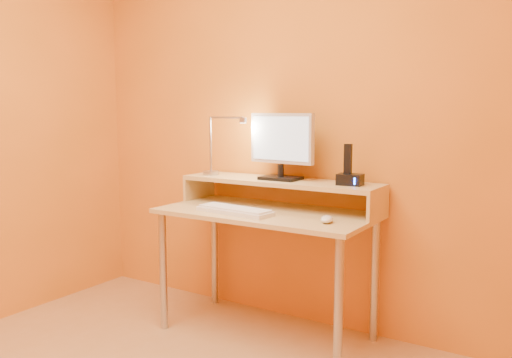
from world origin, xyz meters
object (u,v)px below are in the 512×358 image
Objects in this scene: lamp_base at (211,173)px; mouse at (327,219)px; monitor_panel at (282,138)px; keyboard at (235,211)px; phone_dock at (350,179)px; remote_control at (216,208)px.

mouse is at bearing -14.45° from lamp_base.
monitor_panel is 0.51m from keyboard.
phone_dock is at bearing 5.09° from monitor_panel.
phone_dock is at bearing 69.27° from mouse.
monitor_panel is 0.94× the size of keyboard.
mouse is at bearing -26.82° from monitor_panel.
remote_control is (-0.68, 0.00, -0.01)m from mouse.
remote_control is (-0.70, -0.26, -0.18)m from phone_dock.
phone_dock is 0.65m from keyboard.
monitor_panel is 3.24× the size of phone_dock.
lamp_base is 0.94× the size of mouse.
phone_dock is 0.77m from remote_control.
keyboard is 0.53m from mouse.
mouse reaches higher than keyboard.
mouse is at bearing 9.70° from keyboard.
lamp_base is 0.77× the size of phone_dock.
phone_dock is 0.69× the size of remote_control.
monitor_panel is 0.55m from remote_control.
mouse is (-0.01, -0.26, -0.17)m from phone_dock.
monitor_panel reaches higher than lamp_base.
lamp_base is 0.93m from mouse.
lamp_base is 0.48m from keyboard.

